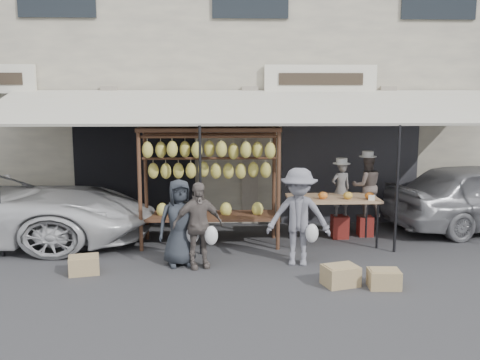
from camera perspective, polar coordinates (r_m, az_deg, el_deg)
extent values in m
plane|color=#2D2D30|center=(8.61, 2.34, -10.05)|extent=(90.00, 90.00, 0.00)
cube|color=beige|center=(14.64, 0.41, 11.75)|extent=(24.00, 6.00, 7.00)
cube|color=#232328|center=(12.02, 11.59, 1.39)|extent=(3.00, 0.10, 2.50)
cube|color=black|center=(11.82, -11.13, 1.28)|extent=(2.60, 0.10, 2.50)
cube|color=silver|center=(11.71, 8.58, 10.60)|extent=(2.40, 0.10, 0.60)
cube|color=beige|center=(10.43, 1.44, 7.87)|extent=(10.00, 2.34, 0.63)
cylinder|color=black|center=(9.42, -4.24, -1.17)|extent=(0.05, 0.05, 2.30)
cylinder|color=black|center=(9.92, 16.40, -0.99)|extent=(0.05, 0.05, 2.30)
cylinder|color=#513321|center=(9.76, -10.64, -1.23)|extent=(0.07, 0.07, 2.20)
cylinder|color=#513321|center=(9.71, 4.11, -1.15)|extent=(0.07, 0.07, 2.20)
cylinder|color=#513321|center=(10.54, -10.01, -0.45)|extent=(0.07, 0.07, 2.20)
cylinder|color=#513321|center=(10.50, 3.64, -0.37)|extent=(0.07, 0.07, 2.20)
cube|color=#513321|center=(9.92, -3.29, 5.48)|extent=(2.60, 0.90, 0.07)
cylinder|color=#513321|center=(9.58, -3.33, 4.63)|extent=(2.50, 0.05, 0.05)
cylinder|color=#513321|center=(10.28, -3.25, 4.93)|extent=(2.50, 0.05, 0.05)
cylinder|color=#513321|center=(9.97, -3.27, 2.32)|extent=(2.50, 0.05, 0.05)
cube|color=#513321|center=(10.16, -3.21, -3.85)|extent=(2.50, 0.80, 0.05)
ellipsoid|color=#F1E05E|center=(9.69, -9.84, 3.18)|extent=(0.20, 0.18, 0.30)
ellipsoid|color=#F1E05E|center=(9.81, -8.45, 3.21)|extent=(0.20, 0.18, 0.30)
ellipsoid|color=#F1E05E|center=(9.64, -7.25, 3.28)|extent=(0.20, 0.18, 0.30)
ellipsoid|color=#F1E05E|center=(9.77, -5.88, 3.28)|extent=(0.20, 0.18, 0.30)
ellipsoid|color=#F1E05E|center=(9.61, -4.63, 3.20)|extent=(0.20, 0.18, 0.30)
ellipsoid|color=#F1E05E|center=(9.75, -3.30, 3.36)|extent=(0.20, 0.18, 0.30)
ellipsoid|color=#F1E05E|center=(9.60, -2.00, 3.30)|extent=(0.20, 0.18, 0.30)
ellipsoid|color=#F1E05E|center=(9.76, -0.71, 3.07)|extent=(0.20, 0.18, 0.30)
ellipsoid|color=#F1E05E|center=(9.61, 0.63, 3.23)|extent=(0.20, 0.18, 0.30)
ellipsoid|color=#F1E05E|center=(9.77, 1.88, 3.26)|extent=(0.20, 0.18, 0.30)
ellipsoid|color=#F1E05E|center=(9.64, 3.24, 3.15)|extent=(0.20, 0.18, 0.30)
ellipsoid|color=#F1E05E|center=(10.08, -9.23, 0.98)|extent=(0.20, 0.18, 0.30)
ellipsoid|color=#F1E05E|center=(10.05, -7.91, 0.95)|extent=(0.20, 0.18, 0.30)
ellipsoid|color=#F1E05E|center=(10.03, -6.59, 0.99)|extent=(0.20, 0.18, 0.30)
ellipsoid|color=#F1E05E|center=(10.01, -5.26, 1.00)|extent=(0.20, 0.18, 0.30)
ellipsoid|color=#F1E05E|center=(10.00, -3.92, 1.15)|extent=(0.20, 0.18, 0.30)
ellipsoid|color=#F1E05E|center=(10.00, -2.58, 0.97)|extent=(0.20, 0.18, 0.30)
ellipsoid|color=#F1E05E|center=(10.00, -1.25, 0.97)|extent=(0.20, 0.18, 0.30)
ellipsoid|color=#F1E05E|center=(10.01, 0.09, 0.96)|extent=(0.20, 0.18, 0.30)
ellipsoid|color=#F1E05E|center=(10.02, 1.42, 1.10)|extent=(0.20, 0.18, 0.30)
ellipsoid|color=#F1E05E|center=(10.03, 2.75, 1.06)|extent=(0.20, 0.18, 0.30)
cube|color=tan|center=(10.30, 9.84, -1.94)|extent=(1.70, 0.90, 0.05)
cylinder|color=black|center=(9.91, 5.83, -4.96)|extent=(0.04, 0.04, 0.85)
cylinder|color=black|center=(10.24, 14.43, -4.75)|extent=(0.04, 0.04, 0.85)
cylinder|color=black|center=(10.62, 5.28, -3.99)|extent=(0.04, 0.04, 0.85)
cylinder|color=black|center=(10.93, 13.33, -3.83)|extent=(0.04, 0.04, 0.85)
ellipsoid|color=orange|center=(10.02, 6.42, -1.62)|extent=(0.18, 0.14, 0.14)
ellipsoid|color=orange|center=(10.05, 8.84, -1.64)|extent=(0.18, 0.14, 0.14)
ellipsoid|color=gold|center=(10.13, 11.44, -1.64)|extent=(0.18, 0.14, 0.14)
ellipsoid|color=#B25919|center=(10.19, 13.65, -1.65)|extent=(0.18, 0.14, 0.14)
imported|color=#5D5B59|center=(10.70, 10.70, -0.96)|extent=(0.44, 0.34, 1.08)
imported|color=#61544E|center=(10.95, 13.36, -0.62)|extent=(0.62, 0.49, 1.25)
imported|color=#282D34|center=(8.93, -6.46, -4.55)|extent=(0.80, 0.61, 1.45)
imported|color=#655B56|center=(8.79, -4.53, -4.82)|extent=(0.90, 0.58, 1.43)
imported|color=slate|center=(8.94, 6.26, -3.93)|extent=(1.15, 0.79, 1.64)
cube|color=maroon|center=(10.85, 10.59, -4.92)|extent=(0.40, 0.40, 0.45)
cube|color=maroon|center=(11.11, 13.20, -4.81)|extent=(0.36, 0.36, 0.40)
cube|color=tan|center=(8.25, 10.67, -9.98)|extent=(0.59, 0.51, 0.30)
cube|color=tan|center=(8.29, 15.11, -10.15)|extent=(0.47, 0.37, 0.27)
cube|color=tan|center=(8.97, -16.30, -8.69)|extent=(0.54, 0.46, 0.28)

